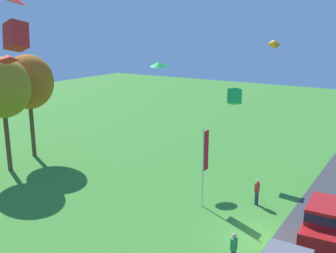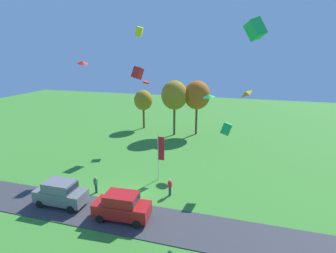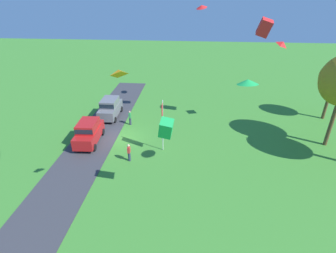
% 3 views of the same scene
% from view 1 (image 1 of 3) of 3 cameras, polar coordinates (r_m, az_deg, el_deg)
% --- Properties ---
extents(ground_plane, '(120.00, 120.00, 0.00)m').
position_cam_1_polar(ground_plane, '(22.53, 13.11, -15.53)').
color(ground_plane, '#3D842D').
extents(pavement_strip, '(36.00, 4.40, 0.06)m').
position_cam_1_polar(pavement_strip, '(21.91, 20.24, -16.88)').
color(pavement_strip, '#38383D').
rests_on(pavement_strip, ground).
extents(car_suv_far_end, '(4.70, 2.26, 2.28)m').
position_cam_1_polar(car_suv_far_end, '(22.31, 21.87, -12.76)').
color(car_suv_far_end, red).
rests_on(car_suv_far_end, ground).
extents(person_on_lawn, '(0.36, 0.24, 1.71)m').
position_cam_1_polar(person_on_lawn, '(19.59, 9.51, -17.21)').
color(person_on_lawn, '#2D334C').
rests_on(person_on_lawn, ground).
extents(person_watching_sky, '(0.36, 0.24, 1.71)m').
position_cam_1_polar(person_watching_sky, '(25.99, 12.78, -9.23)').
color(person_watching_sky, '#2D334C').
rests_on(person_watching_sky, ground).
extents(tree_far_right, '(4.25, 4.25, 8.98)m').
position_cam_1_polar(tree_far_right, '(32.55, -22.93, 5.18)').
color(tree_far_right, brown).
rests_on(tree_far_right, ground).
extents(tree_right_of_center, '(4.22, 4.22, 8.92)m').
position_cam_1_polar(tree_right_of_center, '(35.62, -19.61, 6.06)').
color(tree_right_of_center, brown).
rests_on(tree_right_of_center, ground).
extents(flag_banner, '(0.71, 0.08, 5.15)m').
position_cam_1_polar(flag_banner, '(24.59, 5.38, -4.33)').
color(flag_banner, silver).
rests_on(flag_banner, ground).
extents(kite_box_topmost, '(1.52, 1.60, 1.93)m').
position_cam_1_polar(kite_box_topmost, '(24.69, -21.19, 12.17)').
color(kite_box_topmost, red).
extents(kite_delta_mid_center, '(1.95, 1.93, 0.53)m').
position_cam_1_polar(kite_delta_mid_center, '(30.11, -1.29, 9.04)').
color(kite_delta_mid_center, green).
extents(kite_diamond_trailing_tail, '(1.31, 1.28, 0.74)m').
position_cam_1_polar(kite_diamond_trailing_tail, '(26.58, -22.28, 9.21)').
color(kite_diamond_trailing_tail, red).
extents(kite_diamond_low_drifter, '(1.09, 1.03, 0.67)m').
position_cam_1_polar(kite_diamond_low_drifter, '(30.37, 15.18, 11.61)').
color(kite_diamond_low_drifter, orange).
extents(kite_box_near_flag, '(1.17, 1.03, 1.43)m').
position_cam_1_polar(kite_box_near_flag, '(30.16, 9.64, 4.33)').
color(kite_box_near_flag, green).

